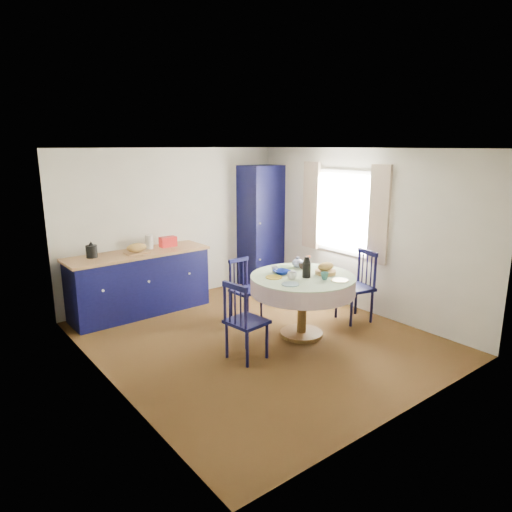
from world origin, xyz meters
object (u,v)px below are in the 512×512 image
at_px(mug_c, 303,266).
at_px(cobalt_bowl, 282,272).
at_px(pantry_cabinet, 262,225).
at_px(chair_left, 244,320).
at_px(chair_right, 357,285).
at_px(mug_d, 275,269).
at_px(kitchen_counter, 140,282).
at_px(mug_a, 292,276).
at_px(mug_b, 325,276).
at_px(chair_far, 245,288).
at_px(dining_table, 303,285).

bearing_deg(mug_c, cobalt_bowl, -177.40).
distance_m(pantry_cabinet, chair_left, 3.27).
bearing_deg(chair_right, pantry_cabinet, -168.13).
relative_size(chair_left, mug_d, 10.43).
distance_m(kitchen_counter, chair_right, 3.29).
bearing_deg(mug_a, mug_d, 84.74).
xyz_separation_m(kitchen_counter, mug_b, (1.46, -2.48, 0.40)).
relative_size(kitchen_counter, pantry_cabinet, 0.99).
bearing_deg(mug_b, mug_c, 75.82).
height_order(kitchen_counter, chair_right, kitchen_counter).
xyz_separation_m(pantry_cabinet, mug_b, (-1.02, -2.57, -0.20)).
relative_size(chair_far, mug_d, 9.54).
height_order(dining_table, mug_d, dining_table).
distance_m(chair_left, mug_a, 0.92).
xyz_separation_m(kitchen_counter, chair_left, (0.32, -2.27, 0.01)).
bearing_deg(kitchen_counter, mug_b, -60.53).
distance_m(chair_far, mug_a, 1.13).
bearing_deg(chair_left, mug_b, -107.76).
distance_m(kitchen_counter, chair_far, 1.63).
xyz_separation_m(chair_right, mug_a, (-1.26, 0.05, 0.36)).
bearing_deg(mug_b, chair_right, 13.45).
relative_size(pantry_cabinet, mug_c, 19.01).
height_order(mug_b, mug_d, mug_b).
height_order(chair_left, mug_a, chair_left).
bearing_deg(chair_left, cobalt_bowl, -77.00).
distance_m(dining_table, chair_left, 1.08).
bearing_deg(dining_table, kitchen_counter, 122.11).
distance_m(dining_table, mug_d, 0.44).
bearing_deg(cobalt_bowl, kitchen_counter, 121.57).
xyz_separation_m(dining_table, mug_b, (0.10, -0.30, 0.18)).
xyz_separation_m(pantry_cabinet, chair_far, (-1.34, -1.26, -0.64)).
height_order(chair_right, mug_b, chair_right).
bearing_deg(mug_b, dining_table, 107.90).
bearing_deg(chair_left, chair_right, -97.07).
xyz_separation_m(dining_table, chair_left, (-1.05, -0.09, -0.22)).
distance_m(mug_c, mug_d, 0.44).
height_order(pantry_cabinet, mug_a, pantry_cabinet).
relative_size(dining_table, chair_far, 1.55).
xyz_separation_m(chair_far, mug_d, (0.03, -0.65, 0.44)).
xyz_separation_m(pantry_cabinet, chair_left, (-2.17, -2.37, -0.60)).
relative_size(chair_far, cobalt_bowl, 4.11).
distance_m(kitchen_counter, dining_table, 2.58).
distance_m(mug_b, mug_d, 0.72).
bearing_deg(chair_right, mug_c, -98.42).
height_order(chair_right, cobalt_bowl, chair_right).
height_order(kitchen_counter, dining_table, kitchen_counter).
bearing_deg(chair_left, pantry_cabinet, -50.07).
xyz_separation_m(mug_a, mug_b, (0.32, -0.27, 0.00)).
height_order(chair_far, mug_a, mug_a).
xyz_separation_m(dining_table, cobalt_bowl, (-0.17, 0.24, 0.15)).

